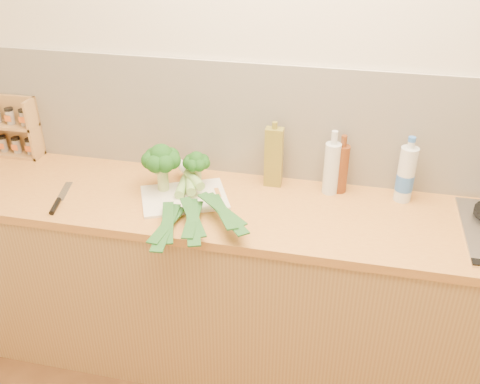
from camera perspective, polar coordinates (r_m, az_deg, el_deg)
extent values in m
plane|color=beige|center=(2.39, 6.10, 10.09)|extent=(3.50, 0.00, 3.50)
cube|color=silver|center=(2.43, 5.90, 7.13)|extent=(3.20, 0.02, 0.54)
cube|color=#AD8748|center=(2.58, 4.19, -10.76)|extent=(3.20, 0.60, 0.86)
cube|color=gold|center=(2.31, 4.60, -2.25)|extent=(3.20, 0.62, 0.04)
cube|color=white|center=(2.38, -5.98, -0.57)|extent=(0.45, 0.40, 0.01)
cylinder|color=#A5B86B|center=(2.42, -8.22, 1.35)|extent=(0.05, 0.05, 0.10)
sphere|color=#123D10|center=(2.36, -8.42, 3.85)|extent=(0.11, 0.11, 0.11)
sphere|color=#123D10|center=(2.36, -7.28, 3.36)|extent=(0.08, 0.08, 0.08)
sphere|color=#123D10|center=(2.39, -7.40, 3.80)|extent=(0.08, 0.08, 0.08)
sphere|color=#123D10|center=(2.41, -8.25, 3.98)|extent=(0.08, 0.08, 0.08)
sphere|color=#123D10|center=(2.40, -9.20, 3.78)|extent=(0.08, 0.08, 0.08)
sphere|color=#123D10|center=(2.37, -9.56, 3.33)|extent=(0.08, 0.08, 0.08)
sphere|color=#123D10|center=(2.34, -9.03, 2.98)|extent=(0.08, 0.08, 0.08)
sphere|color=#123D10|center=(2.33, -8.01, 2.99)|extent=(0.08, 0.08, 0.08)
cylinder|color=#A5B86B|center=(2.44, -4.59, 1.58)|extent=(0.04, 0.04, 0.08)
sphere|color=#123D10|center=(2.40, -4.68, 3.45)|extent=(0.08, 0.08, 0.08)
sphere|color=#123D10|center=(2.39, -3.86, 3.10)|extent=(0.06, 0.06, 0.06)
sphere|color=#123D10|center=(2.42, -3.98, 3.42)|extent=(0.06, 0.06, 0.06)
sphere|color=#123D10|center=(2.43, -4.61, 3.55)|extent=(0.06, 0.06, 0.06)
sphere|color=#123D10|center=(2.42, -5.28, 3.41)|extent=(0.06, 0.06, 0.06)
sphere|color=#123D10|center=(2.40, -5.49, 3.09)|extent=(0.06, 0.06, 0.06)
sphere|color=#123D10|center=(2.38, -5.08, 2.84)|extent=(0.06, 0.06, 0.06)
sphere|color=#123D10|center=(2.37, -4.35, 2.84)|extent=(0.06, 0.06, 0.06)
cylinder|color=white|center=(2.53, -5.52, 2.16)|extent=(0.05, 0.13, 0.04)
cylinder|color=#82B45A|center=(2.41, -6.14, 0.62)|extent=(0.06, 0.17, 0.04)
cube|color=#19461C|center=(2.15, -7.77, -3.44)|extent=(0.06, 0.30, 0.02)
cube|color=#19461C|center=(2.13, -7.89, -3.69)|extent=(0.09, 0.34, 0.01)
cube|color=#19461C|center=(2.16, -7.72, -3.20)|extent=(0.13, 0.28, 0.02)
cylinder|color=white|center=(2.47, -5.35, 1.97)|extent=(0.07, 0.11, 0.04)
cylinder|color=#82B45A|center=(2.38, -5.28, 0.73)|extent=(0.08, 0.13, 0.04)
cube|color=#19461C|center=(2.14, -5.06, -2.88)|extent=(0.09, 0.30, 0.02)
cube|color=#19461C|center=(2.12, -5.05, -3.12)|extent=(0.16, 0.34, 0.01)
cube|color=#19461C|center=(2.14, -5.08, -2.64)|extent=(0.18, 0.26, 0.02)
cylinder|color=white|center=(2.49, -6.04, 2.61)|extent=(0.11, 0.12, 0.04)
cylinder|color=#82B45A|center=(2.38, -4.91, 1.34)|extent=(0.13, 0.14, 0.04)
cube|color=#19461C|center=(2.15, -1.86, -2.06)|extent=(0.18, 0.28, 0.02)
cube|color=#19461C|center=(2.13, -1.63, -2.27)|extent=(0.25, 0.29, 0.01)
cube|color=#19461C|center=(2.15, -1.97, -1.84)|extent=(0.25, 0.21, 0.02)
cube|color=silver|center=(2.55, -18.21, 0.07)|extent=(0.07, 0.18, 0.00)
cylinder|color=black|center=(2.42, -19.11, -1.44)|extent=(0.05, 0.12, 0.02)
cube|color=tan|center=(2.95, -22.67, 6.70)|extent=(0.26, 0.02, 0.31)
cube|color=tan|center=(2.98, -22.54, 3.81)|extent=(0.26, 0.10, 0.02)
cube|color=tan|center=(2.92, -23.13, 6.56)|extent=(0.26, 0.10, 0.02)
cube|color=tan|center=(2.86, -21.08, 6.26)|extent=(0.01, 0.10, 0.31)
cylinder|color=gray|center=(3.01, -23.92, 4.66)|extent=(0.04, 0.04, 0.07)
cylinder|color=gray|center=(2.96, -22.70, 4.57)|extent=(0.04, 0.04, 0.07)
cylinder|color=gray|center=(2.92, -21.45, 4.47)|extent=(0.04, 0.04, 0.07)
cylinder|color=gray|center=(2.90, -23.31, 7.36)|extent=(0.04, 0.04, 0.07)
cylinder|color=gray|center=(2.86, -22.03, 7.30)|extent=(0.04, 0.04, 0.07)
cube|color=olive|center=(2.42, 3.62, 3.72)|extent=(0.08, 0.05, 0.28)
cylinder|color=olive|center=(2.35, 3.74, 7.11)|extent=(0.02, 0.02, 0.03)
cylinder|color=silver|center=(2.40, 9.73, 2.48)|extent=(0.07, 0.07, 0.24)
cylinder|color=silver|center=(2.33, 10.04, 5.73)|extent=(0.03, 0.03, 0.06)
cylinder|color=#643013|center=(2.42, 10.72, 2.43)|extent=(0.06, 0.06, 0.22)
cylinder|color=#643013|center=(2.36, 11.03, 5.38)|extent=(0.03, 0.03, 0.05)
cylinder|color=silver|center=(2.41, 17.28, 1.80)|extent=(0.08, 0.08, 0.25)
cylinder|color=silver|center=(2.35, 17.79, 4.82)|extent=(0.03, 0.03, 0.03)
cylinder|color=blue|center=(2.43, 17.15, 1.02)|extent=(0.08, 0.08, 0.08)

